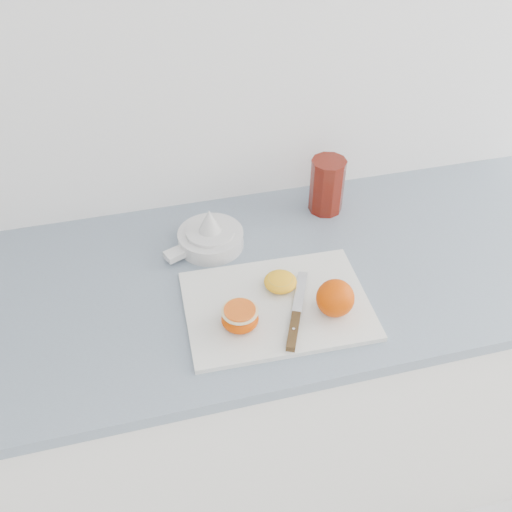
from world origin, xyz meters
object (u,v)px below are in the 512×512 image
object	(u,v)px
cutting_board	(277,305)
citrus_juicer	(210,236)
half_orange	(240,318)
red_tumbler	(327,187)
counter	(290,381)

from	to	relation	value
cutting_board	citrus_juicer	bearing A→B (deg)	112.95
half_orange	citrus_juicer	bearing A→B (deg)	92.01
cutting_board	half_orange	xyz separation A→B (m)	(-0.09, -0.04, 0.03)
cutting_board	citrus_juicer	distance (m)	0.26
citrus_juicer	half_orange	bearing A→B (deg)	-87.99
half_orange	citrus_juicer	world-z (taller)	citrus_juicer
half_orange	citrus_juicer	distance (m)	0.28
citrus_juicer	red_tumbler	distance (m)	0.33
cutting_board	red_tumbler	world-z (taller)	red_tumbler
cutting_board	red_tumbler	size ratio (longest dim) A/B	2.68
half_orange	citrus_juicer	size ratio (longest dim) A/B	0.39
counter	cutting_board	world-z (taller)	cutting_board
counter	cutting_board	size ratio (longest dim) A/B	6.70
half_orange	counter	bearing A→B (deg)	42.16
cutting_board	citrus_juicer	world-z (taller)	citrus_juicer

